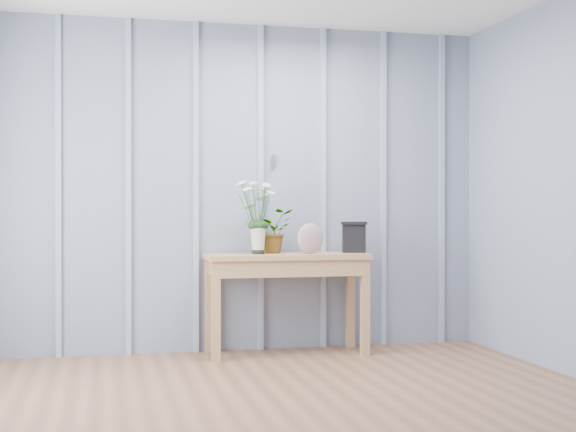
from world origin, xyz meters
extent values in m
plane|color=brown|center=(0.00, 0.00, 0.00)|extent=(4.50, 4.50, 0.00)
cube|color=gray|center=(0.00, 2.25, 1.25)|extent=(4.00, 0.01, 2.50)
cube|color=#A6A6AA|center=(0.35, 2.23, 1.45)|extent=(0.03, 0.01, 0.10)
cube|color=#8B9BB2|center=(-1.25, 2.23, 1.25)|extent=(0.04, 0.03, 2.50)
cube|color=#8B9BB2|center=(-0.75, 2.23, 1.25)|extent=(0.04, 0.03, 2.50)
cube|color=#8B9BB2|center=(-0.25, 2.23, 1.25)|extent=(0.04, 0.03, 2.50)
cube|color=#8B9BB2|center=(0.25, 2.23, 1.25)|extent=(0.04, 0.03, 2.50)
cube|color=#8B9BB2|center=(0.75, 2.23, 1.25)|extent=(0.04, 0.03, 2.50)
cube|color=#8B9BB2|center=(1.25, 2.23, 1.25)|extent=(0.04, 0.03, 2.50)
cube|color=#8B9BB2|center=(1.75, 2.23, 1.25)|extent=(0.04, 0.03, 2.50)
cube|color=#A47D4E|center=(0.40, 1.99, 0.73)|extent=(1.20, 0.45, 0.04)
cube|color=#A47D4E|center=(0.40, 1.99, 0.65)|extent=(1.13, 0.42, 0.12)
cube|color=#A47D4E|center=(-0.16, 1.81, 0.35)|extent=(0.06, 0.06, 0.71)
cube|color=#A47D4E|center=(0.95, 1.81, 0.35)|extent=(0.06, 0.06, 0.71)
cube|color=#A47D4E|center=(-0.16, 2.17, 0.35)|extent=(0.06, 0.06, 0.71)
cube|color=#A47D4E|center=(0.95, 2.17, 0.35)|extent=(0.06, 0.06, 0.71)
cylinder|color=black|center=(0.18, 1.97, 0.78)|extent=(0.09, 0.09, 0.06)
cone|color=beige|center=(0.18, 1.97, 0.86)|extent=(0.15, 0.15, 0.20)
ellipsoid|color=black|center=(0.18, 1.97, 0.96)|extent=(0.16, 0.13, 0.08)
imported|color=black|center=(0.31, 2.11, 0.92)|extent=(0.36, 0.33, 0.33)
ellipsoid|color=#804E61|center=(0.57, 1.94, 0.86)|extent=(0.23, 0.14, 0.23)
cube|color=black|center=(0.93, 2.01, 0.86)|extent=(0.20, 0.17, 0.21)
cube|color=black|center=(0.93, 2.01, 0.97)|extent=(0.22, 0.19, 0.02)
camera|label=1|loc=(-0.95, -3.82, 1.07)|focal=50.00mm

